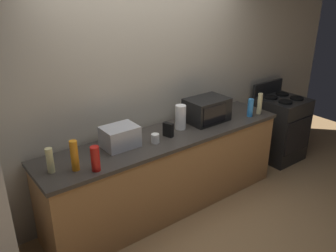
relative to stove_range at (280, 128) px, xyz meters
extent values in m
plane|color=#A87F51|center=(-2.00, -0.40, -0.46)|extent=(8.00, 8.00, 0.00)
cube|color=#B2A893|center=(-2.00, 0.41, 0.89)|extent=(6.40, 0.10, 2.70)
cube|color=#B27F4C|center=(-2.00, 0.00, -0.03)|extent=(2.80, 0.60, 0.86)
cube|color=#38332D|center=(-2.00, 0.00, 0.42)|extent=(2.84, 0.64, 0.04)
cube|color=black|center=(0.00, 0.00, -0.01)|extent=(0.60, 0.60, 0.90)
cube|color=black|center=(0.00, -0.30, -0.01)|extent=(0.55, 0.02, 0.48)
cube|color=black|center=(0.00, 0.28, 0.53)|extent=(0.60, 0.04, 0.18)
cylinder|color=black|center=(-0.13, -0.12, 0.45)|extent=(0.18, 0.18, 0.02)
cylinder|color=black|center=(0.13, -0.12, 0.45)|extent=(0.18, 0.18, 0.02)
cylinder|color=black|center=(-0.13, 0.12, 0.45)|extent=(0.18, 0.18, 0.02)
cylinder|color=black|center=(0.13, 0.12, 0.45)|extent=(0.18, 0.18, 0.02)
cube|color=black|center=(-1.40, 0.05, 0.57)|extent=(0.48, 0.34, 0.27)
cube|color=black|center=(-1.44, -0.12, 0.57)|extent=(0.34, 0.01, 0.21)
cube|color=#B7BABF|center=(-2.54, 0.06, 0.54)|extent=(0.34, 0.26, 0.21)
cylinder|color=white|center=(-1.79, 0.05, 0.57)|extent=(0.12, 0.12, 0.27)
cube|color=black|center=(-2.02, -0.03, 0.51)|extent=(0.08, 0.12, 0.15)
cylinder|color=#338CE5|center=(-0.89, -0.16, 0.55)|extent=(0.07, 0.07, 0.22)
cylinder|color=orange|center=(-3.08, -0.11, 0.58)|extent=(0.07, 0.07, 0.28)
cylinder|color=beige|center=(-0.73, -0.17, 0.57)|extent=(0.06, 0.06, 0.26)
cylinder|color=beige|center=(-3.26, -0.02, 0.55)|extent=(0.06, 0.06, 0.23)
cylinder|color=red|center=(-2.95, -0.22, 0.55)|extent=(0.08, 0.08, 0.23)
cylinder|color=white|center=(-2.22, -0.08, 0.49)|extent=(0.08, 0.08, 0.09)
camera|label=1|loc=(-4.05, -2.70, 1.97)|focal=37.54mm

